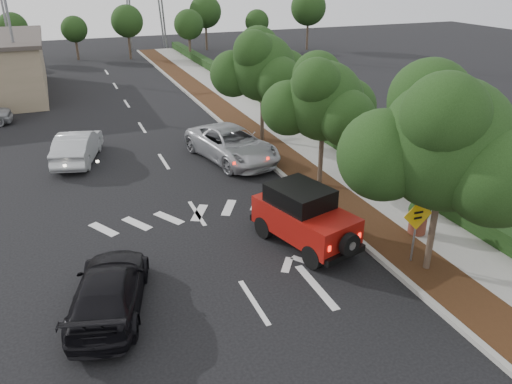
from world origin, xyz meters
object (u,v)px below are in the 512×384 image
red_jeep (301,215)px  silver_suv_ahead (232,144)px  black_suv_oncoming (109,290)px  speed_hump_sign (417,223)px

red_jeep → silver_suv_ahead: bearing=71.1°
silver_suv_ahead → black_suv_oncoming: (-7.00, -9.88, -0.14)m
black_suv_oncoming → speed_hump_sign: 9.31m
red_jeep → silver_suv_ahead: size_ratio=0.73×
red_jeep → speed_hump_sign: 3.73m
red_jeep → black_suv_oncoming: bearing=176.3°
silver_suv_ahead → speed_hump_sign: (2.20, -11.04, 0.71)m
black_suv_oncoming → silver_suv_ahead: bearing=-109.8°
silver_suv_ahead → black_suv_oncoming: bearing=-137.8°
red_jeep → speed_hump_sign: bearing=-59.5°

